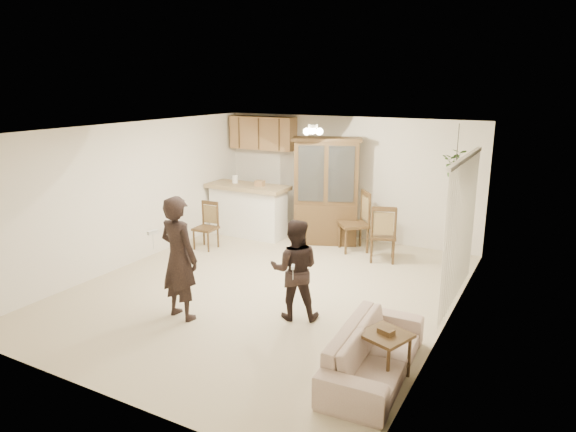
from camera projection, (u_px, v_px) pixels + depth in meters
The scene contains 23 objects.
floor at pixel (267, 289), 8.10m from camera, with size 6.50×6.50×0.00m, color beige.
ceiling at pixel (265, 129), 7.47m from camera, with size 5.50×6.50×0.02m, color white.
wall_back at pixel (347, 178), 10.54m from camera, with size 5.50×0.02×2.50m, color silver.
wall_front at pixel (95, 283), 5.02m from camera, with size 5.50×0.02×2.50m, color silver.
wall_left at pixel (132, 194), 9.05m from camera, with size 0.02×6.50×2.50m, color silver.
wall_right at pixel (451, 237), 6.51m from camera, with size 0.02×6.50×2.50m, color silver.
breakfast_bar at pixel (248, 212), 10.82m from camera, with size 1.60×0.55×1.00m, color white.
bar_top at pixel (248, 187), 10.69m from camera, with size 1.75×0.70×0.08m, color tan.
upper_cabinets at pixel (263, 133), 11.06m from camera, with size 1.50×0.34×0.70m, color olive.
vertical_blinds at pixel (461, 231), 7.33m from camera, with size 0.06×2.30×2.10m, color silver, non-canonical shape.
ceiling_fixture at pixel (313, 130), 8.42m from camera, with size 0.36×0.36×0.20m, color #FFF1BF, non-canonical shape.
hanging_plant at pixel (456, 163), 8.61m from camera, with size 0.43×0.37×0.48m, color #305120.
plant_cord at pixel (458, 143), 8.53m from camera, with size 0.01×0.01×0.65m, color black.
sofa at pixel (375, 344), 5.64m from camera, with size 1.87×0.73×0.73m, color #C1B19E.
adult at pixel (179, 255), 6.91m from camera, with size 0.66×0.43×1.80m, color black.
child at pixel (295, 271), 6.95m from camera, with size 0.66×0.51×1.35m, color black.
china_hutch at pixel (326, 192), 10.18m from camera, with size 1.44×0.98×2.12m.
side_table at pixel (385, 354), 5.63m from camera, with size 0.60×0.60×0.57m.
chair_bar at pixel (206, 236), 10.00m from camera, with size 0.42×0.42×0.92m.
chair_hutch_left at pixel (353, 234), 9.88m from camera, with size 0.72×0.72×1.16m.
chair_hutch_right at pixel (382, 245), 9.32m from camera, with size 0.59×0.59×1.06m.
controller_adult at pixel (153, 232), 6.49m from camera, with size 0.05×0.15×0.05m, color white.
controller_child at pixel (293, 267), 6.59m from camera, with size 0.04×0.12×0.04m, color white.
Camera 1 is at (3.90, -6.47, 3.16)m, focal length 32.00 mm.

